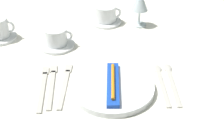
{
  "coord_description": "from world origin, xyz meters",
  "views": [
    {
      "loc": [
        -0.03,
        -1.01,
        1.32
      ],
      "look_at": [
        0.0,
        -0.15,
        0.76
      ],
      "focal_mm": 49.37,
      "sensor_mm": 36.0,
      "label": 1
    }
  ],
  "objects_px": {
    "toothbrush_package": "(113,83)",
    "fork_inner": "(52,84)",
    "fork_outer": "(65,83)",
    "spoon_soup": "(160,79)",
    "fork_salad": "(43,86)",
    "wine_glass_centre": "(140,3)",
    "spoon_dessert": "(171,79)",
    "dinner_plate": "(113,88)",
    "coffee_cup_far": "(106,14)",
    "coffee_cup_left": "(57,36)"
  },
  "relations": [
    {
      "from": "toothbrush_package",
      "to": "fork_inner",
      "type": "relative_size",
      "value": 0.94
    },
    {
      "from": "fork_outer",
      "to": "fork_inner",
      "type": "xyz_separation_m",
      "value": [
        -0.04,
        -0.0,
        0.0
      ]
    },
    {
      "from": "fork_inner",
      "to": "spoon_soup",
      "type": "relative_size",
      "value": 1.04
    },
    {
      "from": "fork_outer",
      "to": "fork_salad",
      "type": "height_order",
      "value": "same"
    },
    {
      "from": "fork_inner",
      "to": "fork_outer",
      "type": "bearing_deg",
      "value": 2.13
    },
    {
      "from": "toothbrush_package",
      "to": "wine_glass_centre",
      "type": "xyz_separation_m",
      "value": [
        0.12,
        0.44,
        0.08
      ]
    },
    {
      "from": "fork_inner",
      "to": "spoon_dessert",
      "type": "distance_m",
      "value": 0.38
    },
    {
      "from": "fork_inner",
      "to": "fork_salad",
      "type": "xyz_separation_m",
      "value": [
        -0.03,
        -0.01,
        0.0
      ]
    },
    {
      "from": "fork_salad",
      "to": "spoon_dessert",
      "type": "bearing_deg",
      "value": 3.47
    },
    {
      "from": "dinner_plate",
      "to": "toothbrush_package",
      "type": "bearing_deg",
      "value": 0.0
    },
    {
      "from": "dinner_plate",
      "to": "toothbrush_package",
      "type": "height_order",
      "value": "toothbrush_package"
    },
    {
      "from": "toothbrush_package",
      "to": "fork_inner",
      "type": "distance_m",
      "value": 0.19
    },
    {
      "from": "dinner_plate",
      "to": "fork_outer",
      "type": "bearing_deg",
      "value": 166.73
    },
    {
      "from": "spoon_dessert",
      "to": "coffee_cup_far",
      "type": "xyz_separation_m",
      "value": [
        -0.2,
        0.42,
        0.04
      ]
    },
    {
      "from": "coffee_cup_left",
      "to": "wine_glass_centre",
      "type": "xyz_separation_m",
      "value": [
        0.32,
        0.16,
        0.06
      ]
    },
    {
      "from": "toothbrush_package",
      "to": "wine_glass_centre",
      "type": "bearing_deg",
      "value": 74.19
    },
    {
      "from": "toothbrush_package",
      "to": "spoon_soup",
      "type": "height_order",
      "value": "toothbrush_package"
    },
    {
      "from": "dinner_plate",
      "to": "fork_salad",
      "type": "xyz_separation_m",
      "value": [
        -0.22,
        0.02,
        -0.01
      ]
    },
    {
      "from": "fork_outer",
      "to": "fork_salad",
      "type": "xyz_separation_m",
      "value": [
        -0.07,
        -0.01,
        0.0
      ]
    },
    {
      "from": "dinner_plate",
      "to": "wine_glass_centre",
      "type": "relative_size",
      "value": 1.7
    },
    {
      "from": "fork_outer",
      "to": "fork_inner",
      "type": "relative_size",
      "value": 1.01
    },
    {
      "from": "spoon_dessert",
      "to": "toothbrush_package",
      "type": "bearing_deg",
      "value": -165.33
    },
    {
      "from": "toothbrush_package",
      "to": "wine_glass_centre",
      "type": "distance_m",
      "value": 0.46
    },
    {
      "from": "toothbrush_package",
      "to": "fork_inner",
      "type": "bearing_deg",
      "value": 169.94
    },
    {
      "from": "spoon_soup",
      "to": "coffee_cup_left",
      "type": "xyz_separation_m",
      "value": [
        -0.35,
        0.23,
        0.04
      ]
    },
    {
      "from": "spoon_soup",
      "to": "coffee_cup_left",
      "type": "height_order",
      "value": "coffee_cup_left"
    },
    {
      "from": "fork_salad",
      "to": "wine_glass_centre",
      "type": "xyz_separation_m",
      "value": [
        0.34,
        0.42,
        0.1
      ]
    },
    {
      "from": "coffee_cup_far",
      "to": "fork_inner",
      "type": "bearing_deg",
      "value": -111.95
    },
    {
      "from": "coffee_cup_left",
      "to": "wine_glass_centre",
      "type": "relative_size",
      "value": 0.69
    },
    {
      "from": "toothbrush_package",
      "to": "fork_inner",
      "type": "xyz_separation_m",
      "value": [
        -0.19,
        0.03,
        -0.02
      ]
    },
    {
      "from": "fork_outer",
      "to": "fork_inner",
      "type": "height_order",
      "value": "same"
    },
    {
      "from": "fork_salad",
      "to": "coffee_cup_far",
      "type": "distance_m",
      "value": 0.49
    },
    {
      "from": "dinner_plate",
      "to": "wine_glass_centre",
      "type": "xyz_separation_m",
      "value": [
        0.12,
        0.44,
        0.09
      ]
    },
    {
      "from": "toothbrush_package",
      "to": "fork_salad",
      "type": "distance_m",
      "value": 0.22
    },
    {
      "from": "dinner_plate",
      "to": "coffee_cup_far",
      "type": "distance_m",
      "value": 0.47
    },
    {
      "from": "fork_salad",
      "to": "spoon_dessert",
      "type": "height_order",
      "value": "spoon_dessert"
    },
    {
      "from": "spoon_soup",
      "to": "coffee_cup_far",
      "type": "relative_size",
      "value": 1.96
    },
    {
      "from": "wine_glass_centre",
      "to": "fork_outer",
      "type": "bearing_deg",
      "value": -124.06
    },
    {
      "from": "coffee_cup_far",
      "to": "toothbrush_package",
      "type": "bearing_deg",
      "value": -88.25
    },
    {
      "from": "fork_inner",
      "to": "wine_glass_centre",
      "type": "distance_m",
      "value": 0.52
    },
    {
      "from": "spoon_soup",
      "to": "fork_outer",
      "type": "bearing_deg",
      "value": -177.93
    },
    {
      "from": "wine_glass_centre",
      "to": "toothbrush_package",
      "type": "bearing_deg",
      "value": -105.81
    },
    {
      "from": "fork_inner",
      "to": "fork_salad",
      "type": "bearing_deg",
      "value": -159.81
    },
    {
      "from": "fork_inner",
      "to": "fork_salad",
      "type": "height_order",
      "value": "same"
    },
    {
      "from": "dinner_plate",
      "to": "spoon_dessert",
      "type": "xyz_separation_m",
      "value": [
        0.19,
        0.05,
        -0.01
      ]
    },
    {
      "from": "spoon_soup",
      "to": "fork_salad",
      "type": "bearing_deg",
      "value": -176.59
    },
    {
      "from": "spoon_soup",
      "to": "coffee_cup_left",
      "type": "bearing_deg",
      "value": 146.7
    },
    {
      "from": "toothbrush_package",
      "to": "coffee_cup_far",
      "type": "bearing_deg",
      "value": 91.75
    },
    {
      "from": "fork_outer",
      "to": "coffee_cup_far",
      "type": "height_order",
      "value": "coffee_cup_far"
    },
    {
      "from": "toothbrush_package",
      "to": "coffee_cup_far",
      "type": "height_order",
      "value": "coffee_cup_far"
    }
  ]
}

